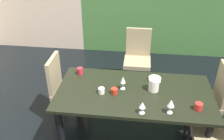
{
  "coord_description": "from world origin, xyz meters",
  "views": [
    {
      "loc": [
        0.54,
        -2.45,
        2.5
      ],
      "look_at": [
        0.2,
        0.3,
        0.85
      ],
      "focal_mm": 40.0,
      "sensor_mm": 36.0,
      "label": 1
    }
  ],
  "objects_px": {
    "chair_left_far": "(64,86)",
    "cup_north": "(199,106)",
    "cup_left": "(101,91)",
    "cup_corner": "(114,91)",
    "chair_head_far": "(138,55)",
    "wine_glass_right": "(123,80)",
    "cup_east": "(80,71)",
    "serving_bowl_center": "(155,79)",
    "pitcher_south": "(154,85)",
    "dining_table": "(134,97)",
    "wine_glass_front": "(171,103)",
    "chair_right_far": "(210,96)",
    "wine_glass_rear": "(142,105)",
    "chair_right_near": "(221,128)"
  },
  "relations": [
    {
      "from": "cup_left",
      "to": "cup_corner",
      "type": "xyz_separation_m",
      "value": [
        0.15,
        0.01,
        -0.0
      ]
    },
    {
      "from": "cup_east",
      "to": "cup_corner",
      "type": "height_order",
      "value": "cup_east"
    },
    {
      "from": "cup_east",
      "to": "serving_bowl_center",
      "type": "bearing_deg",
      "value": -1.81
    },
    {
      "from": "pitcher_south",
      "to": "serving_bowl_center",
      "type": "bearing_deg",
      "value": 84.98
    },
    {
      "from": "wine_glass_front",
      "to": "wine_glass_rear",
      "type": "distance_m",
      "value": 0.3
    },
    {
      "from": "dining_table",
      "to": "chair_head_far",
      "type": "height_order",
      "value": "chair_head_far"
    },
    {
      "from": "chair_head_far",
      "to": "wine_glass_front",
      "type": "xyz_separation_m",
      "value": [
        0.39,
        -1.67,
        0.32
      ]
    },
    {
      "from": "chair_left_far",
      "to": "wine_glass_right",
      "type": "bearing_deg",
      "value": 73.26
    },
    {
      "from": "wine_glass_rear",
      "to": "cup_north",
      "type": "height_order",
      "value": "wine_glass_rear"
    },
    {
      "from": "cup_left",
      "to": "chair_right_far",
      "type": "bearing_deg",
      "value": 15.3
    },
    {
      "from": "chair_head_far",
      "to": "wine_glass_front",
      "type": "bearing_deg",
      "value": 103.03
    },
    {
      "from": "chair_right_near",
      "to": "serving_bowl_center",
      "type": "height_order",
      "value": "chair_right_near"
    },
    {
      "from": "chair_right_near",
      "to": "cup_corner",
      "type": "relative_size",
      "value": 13.06
    },
    {
      "from": "chair_right_far",
      "to": "wine_glass_front",
      "type": "height_order",
      "value": "chair_right_far"
    },
    {
      "from": "chair_head_far",
      "to": "cup_corner",
      "type": "xyz_separation_m",
      "value": [
        -0.24,
        -1.4,
        0.23
      ]
    },
    {
      "from": "chair_right_near",
      "to": "cup_east",
      "type": "relative_size",
      "value": 10.78
    },
    {
      "from": "cup_left",
      "to": "cup_corner",
      "type": "distance_m",
      "value": 0.15
    },
    {
      "from": "wine_glass_rear",
      "to": "pitcher_south",
      "type": "height_order",
      "value": "pitcher_south"
    },
    {
      "from": "chair_right_far",
      "to": "serving_bowl_center",
      "type": "distance_m",
      "value": 0.76
    },
    {
      "from": "wine_glass_right",
      "to": "cup_left",
      "type": "relative_size",
      "value": 2.35
    },
    {
      "from": "chair_right_near",
      "to": "cup_left",
      "type": "height_order",
      "value": "chair_right_near"
    },
    {
      "from": "chair_right_far",
      "to": "cup_north",
      "type": "bearing_deg",
      "value": 153.06
    },
    {
      "from": "chair_right_near",
      "to": "serving_bowl_center",
      "type": "relative_size",
      "value": 6.32
    },
    {
      "from": "serving_bowl_center",
      "to": "cup_north",
      "type": "xyz_separation_m",
      "value": [
        0.45,
        -0.53,
        0.02
      ]
    },
    {
      "from": "dining_table",
      "to": "chair_right_far",
      "type": "distance_m",
      "value": 1.03
    },
    {
      "from": "chair_right_far",
      "to": "wine_glass_rear",
      "type": "xyz_separation_m",
      "value": [
        -0.88,
        -0.67,
        0.3
      ]
    },
    {
      "from": "wine_glass_front",
      "to": "pitcher_south",
      "type": "distance_m",
      "value": 0.43
    },
    {
      "from": "chair_left_far",
      "to": "pitcher_south",
      "type": "distance_m",
      "value": 1.26
    },
    {
      "from": "cup_corner",
      "to": "cup_north",
      "type": "xyz_separation_m",
      "value": [
        0.94,
        -0.18,
        0.01
      ]
    },
    {
      "from": "chair_right_far",
      "to": "wine_glass_right",
      "type": "height_order",
      "value": "chair_right_far"
    },
    {
      "from": "chair_left_far",
      "to": "cup_north",
      "type": "distance_m",
      "value": 1.78
    },
    {
      "from": "dining_table",
      "to": "wine_glass_rear",
      "type": "height_order",
      "value": "wine_glass_rear"
    },
    {
      "from": "chair_head_far",
      "to": "cup_left",
      "type": "xyz_separation_m",
      "value": [
        -0.39,
        -1.41,
        0.23
      ]
    },
    {
      "from": "dining_table",
      "to": "cup_corner",
      "type": "height_order",
      "value": "cup_corner"
    },
    {
      "from": "dining_table",
      "to": "cup_north",
      "type": "xyz_separation_m",
      "value": [
        0.7,
        -0.25,
        0.12
      ]
    },
    {
      "from": "wine_glass_rear",
      "to": "cup_north",
      "type": "bearing_deg",
      "value": 12.29
    },
    {
      "from": "serving_bowl_center",
      "to": "cup_east",
      "type": "distance_m",
      "value": 0.99
    },
    {
      "from": "wine_glass_rear",
      "to": "cup_east",
      "type": "bearing_deg",
      "value": 140.18
    },
    {
      "from": "wine_glass_rear",
      "to": "serving_bowl_center",
      "type": "relative_size",
      "value": 0.9
    },
    {
      "from": "dining_table",
      "to": "cup_left",
      "type": "bearing_deg",
      "value": -168.36
    },
    {
      "from": "chair_head_far",
      "to": "cup_corner",
      "type": "distance_m",
      "value": 1.44
    },
    {
      "from": "chair_head_far",
      "to": "wine_glass_right",
      "type": "xyz_separation_m",
      "value": [
        -0.15,
        -1.29,
        0.32
      ]
    },
    {
      "from": "cup_east",
      "to": "chair_head_far",
      "type": "bearing_deg",
      "value": 53.95
    },
    {
      "from": "dining_table",
      "to": "chair_head_far",
      "type": "bearing_deg",
      "value": 89.77
    },
    {
      "from": "dining_table",
      "to": "serving_bowl_center",
      "type": "bearing_deg",
      "value": 48.73
    },
    {
      "from": "dining_table",
      "to": "cup_left",
      "type": "height_order",
      "value": "cup_left"
    },
    {
      "from": "chair_left_far",
      "to": "cup_corner",
      "type": "xyz_separation_m",
      "value": [
        0.74,
        -0.36,
        0.24
      ]
    },
    {
      "from": "wine_glass_right",
      "to": "cup_north",
      "type": "height_order",
      "value": "wine_glass_right"
    },
    {
      "from": "chair_left_far",
      "to": "cup_north",
      "type": "height_order",
      "value": "chair_left_far"
    },
    {
      "from": "wine_glass_right",
      "to": "chair_head_far",
      "type": "bearing_deg",
      "value": 83.48
    }
  ]
}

